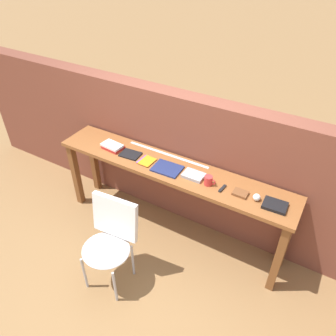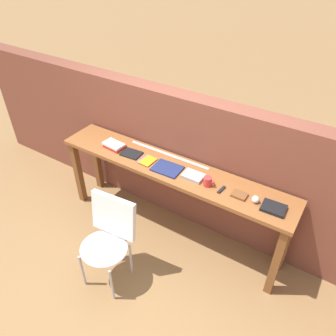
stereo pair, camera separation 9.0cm
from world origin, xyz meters
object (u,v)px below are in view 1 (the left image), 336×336
multitool_folded (222,188)px  book_repair_rightmost (275,205)px  chair_white_moulded (109,239)px  pamphlet_pile_colourful (146,161)px  book_stack_leftmost (113,146)px  mug (209,181)px  sports_ball_small (257,197)px  book_open_centre (167,169)px  magazine_cycling (130,154)px  leather_journal_brown (240,193)px

multitool_folded → book_repair_rightmost: (0.47, 0.01, 0.01)m
chair_white_moulded → pamphlet_pile_colourful: bearing=96.8°
chair_white_moulded → multitool_folded: multitool_folded is taller
multitool_folded → book_stack_leftmost: bearing=178.7°
multitool_folded → mug: bearing=-178.6°
book_stack_leftmost → pamphlet_pile_colourful: size_ratio=1.26×
mug → multitool_folded: (0.14, 0.00, -0.04)m
sports_ball_small → book_open_centre: bearing=-179.4°
book_stack_leftmost → mug: bearing=-1.6°
mug → book_repair_rightmost: (0.60, 0.02, -0.03)m
magazine_cycling → mug: 0.89m
book_repair_rightmost → pamphlet_pile_colourful: bearing=177.5°
mug → multitool_folded: 0.14m
sports_ball_small → book_repair_rightmost: sports_ball_small is taller
chair_white_moulded → book_stack_leftmost: 1.01m
mug → leather_journal_brown: mug is taller
leather_journal_brown → multitool_folded: bearing=-174.3°
sports_ball_small → book_stack_leftmost: bearing=179.4°
book_open_centre → book_repair_rightmost: (1.04, 0.01, 0.01)m
pamphlet_pile_colourful → leather_journal_brown: leather_journal_brown is taller
mug → sports_ball_small: bearing=2.1°
sports_ball_small → book_repair_rightmost: (0.16, 0.00, -0.02)m
mug → book_repair_rightmost: size_ratio=0.55×
book_open_centre → multitool_folded: same height
book_stack_leftmost → pamphlet_pile_colourful: 0.43m
leather_journal_brown → sports_ball_small: sports_ball_small is taller
multitool_folded → pamphlet_pile_colourful: bearing=179.1°
book_stack_leftmost → magazine_cycling: (0.23, -0.01, -0.02)m
multitool_folded → book_repair_rightmost: book_repair_rightmost is taller
book_stack_leftmost → leather_journal_brown: book_stack_leftmost is taller
magazine_cycling → leather_journal_brown: (1.19, -0.01, 0.00)m
book_stack_leftmost → book_open_centre: bearing=-2.1°
book_open_centre → mug: (0.44, -0.01, 0.04)m
book_stack_leftmost → sports_ball_small: 1.56m
magazine_cycling → mug: mug is taller
magazine_cycling → chair_white_moulded: bearing=-73.6°
book_stack_leftmost → magazine_cycling: 0.23m
leather_journal_brown → book_repair_rightmost: size_ratio=0.65×
multitool_folded → book_open_centre: bearing=179.6°
book_open_centre → leather_journal_brown: size_ratio=2.12×
chair_white_moulded → sports_ball_small: bearing=36.0°
multitool_folded → sports_ball_small: (0.31, 0.01, 0.02)m
mug → book_repair_rightmost: bearing=1.6°
magazine_cycling → pamphlet_pile_colourful: bearing=-6.8°
book_stack_leftmost → mug: (1.12, -0.03, 0.02)m
book_stack_leftmost → magazine_cycling: bearing=-1.7°
book_stack_leftmost → book_open_centre: (0.68, -0.02, -0.02)m
multitool_folded → book_repair_rightmost: size_ratio=0.55×
sports_ball_small → multitool_folded: bearing=-177.6°
book_open_centre → pamphlet_pile_colourful: bearing=175.8°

